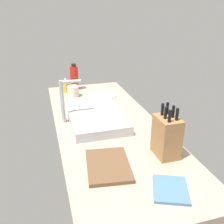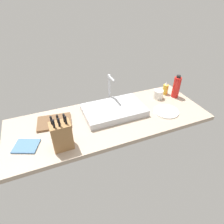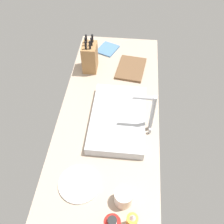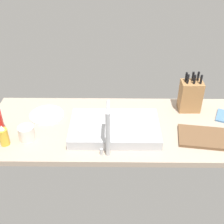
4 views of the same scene
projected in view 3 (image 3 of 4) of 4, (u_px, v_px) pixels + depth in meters
The scene contains 9 objects.
countertop_slab at pixel (109, 115), 165.06cm from camera, with size 165.68×62.30×3.50cm, color tan.
sink_basin at pixel (118, 118), 157.21cm from camera, with size 51.45×32.43×5.71cm, color #B7BABF.
faucet at pixel (150, 111), 143.98cm from camera, with size 5.50×13.08×26.89cm.
knife_block at pixel (90, 57), 184.03cm from camera, with size 13.47×10.05×25.90cm.
cutting_board at pixel (131, 68), 190.54cm from camera, with size 26.48×19.11×1.80cm, color brown.
soap_bottle at pixel (132, 222), 115.35cm from camera, with size 5.20×5.20×12.80cm.
dinner_plate at pixel (79, 184), 132.28cm from camera, with size 21.37×21.37×1.20cm, color white.
dish_towel at pixel (108, 49), 206.35cm from camera, with size 16.09×13.55×1.20cm, color teal.
coffee_mug at pixel (124, 197), 123.90cm from camera, with size 8.97×8.97×8.40cm, color silver.
Camera 3 is at (105.28, 12.47, 128.29)cm, focal length 41.72 mm.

